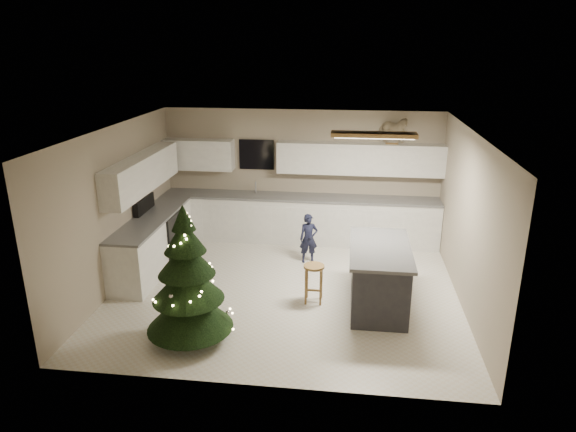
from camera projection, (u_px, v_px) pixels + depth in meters
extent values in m
plane|color=silver|center=(285.00, 289.00, 8.38)|extent=(5.50, 5.50, 0.00)
cube|color=gray|center=(301.00, 175.00, 10.31)|extent=(5.50, 0.02, 2.60)
cube|color=gray|center=(256.00, 286.00, 5.62)|extent=(5.50, 0.02, 2.60)
cube|color=gray|center=(117.00, 207.00, 8.29)|extent=(0.02, 5.00, 2.60)
cube|color=gray|center=(468.00, 221.00, 7.64)|extent=(0.02, 5.00, 2.60)
cube|color=silver|center=(285.00, 130.00, 7.55)|extent=(5.50, 5.00, 0.02)
cube|color=olive|center=(374.00, 135.00, 7.50)|extent=(1.25, 0.32, 0.06)
cube|color=white|center=(374.00, 137.00, 7.52)|extent=(1.15, 0.24, 0.02)
cube|color=white|center=(299.00, 220.00, 10.30)|extent=(5.48, 0.60, 0.90)
cube|color=white|center=(153.00, 243.00, 9.09)|extent=(0.60, 2.60, 0.90)
cube|color=slate|center=(300.00, 197.00, 10.14)|extent=(5.48, 0.62, 0.04)
cube|color=slate|center=(151.00, 218.00, 8.94)|extent=(0.62, 2.60, 0.04)
cube|color=white|center=(199.00, 154.00, 10.26)|extent=(1.40, 0.35, 0.60)
cube|color=white|center=(360.00, 159.00, 9.89)|extent=(3.20, 0.35, 0.60)
cube|color=white|center=(142.00, 173.00, 8.82)|extent=(0.35, 2.60, 0.60)
cube|color=black|center=(257.00, 154.00, 10.26)|extent=(0.70, 0.04, 0.60)
cube|color=#99999E|center=(255.00, 197.00, 10.27)|extent=(0.55, 0.40, 0.06)
cylinder|color=#99999E|center=(256.00, 188.00, 10.31)|extent=(0.03, 0.03, 0.24)
cube|color=black|center=(160.00, 237.00, 9.37)|extent=(0.64, 0.75, 0.90)
cube|color=black|center=(144.00, 206.00, 9.21)|extent=(0.10, 0.75, 0.30)
cube|color=black|center=(379.00, 278.00, 7.77)|extent=(0.80, 1.60, 0.90)
cube|color=#343437|center=(380.00, 249.00, 7.61)|extent=(0.90, 1.70, 0.05)
cylinder|color=olive|center=(314.00, 266.00, 7.81)|extent=(0.32, 0.32, 0.04)
cylinder|color=olive|center=(306.00, 287.00, 7.82)|extent=(0.03, 0.03, 0.57)
cylinder|color=olive|center=(321.00, 288.00, 7.79)|extent=(0.03, 0.03, 0.57)
cylinder|color=olive|center=(307.00, 281.00, 8.03)|extent=(0.03, 0.03, 0.57)
cylinder|color=olive|center=(321.00, 282.00, 8.00)|extent=(0.03, 0.03, 0.57)
cube|color=olive|center=(314.00, 290.00, 7.94)|extent=(0.24, 0.03, 0.03)
cylinder|color=#3F2816|center=(191.00, 330.00, 6.97)|extent=(0.10, 0.10, 0.26)
cone|color=black|center=(189.00, 307.00, 6.86)|extent=(1.16, 1.16, 0.60)
cone|color=black|center=(188.00, 282.00, 6.73)|extent=(0.95, 0.95, 0.51)
cone|color=black|center=(186.00, 258.00, 6.62)|extent=(0.75, 0.75, 0.47)
cone|color=black|center=(184.00, 236.00, 6.53)|extent=(0.54, 0.54, 0.43)
cone|color=black|center=(183.00, 217.00, 6.45)|extent=(0.31, 0.31, 0.34)
sphere|color=#FFD88C|center=(234.00, 327.00, 6.87)|extent=(0.03, 0.03, 0.03)
sphere|color=#FFD88C|center=(233.00, 315.00, 7.08)|extent=(0.03, 0.03, 0.03)
sphere|color=#FFD88C|center=(226.00, 305.00, 7.25)|extent=(0.03, 0.03, 0.03)
sphere|color=#FFD88C|center=(214.00, 298.00, 7.36)|extent=(0.03, 0.03, 0.03)
sphere|color=#FFD88C|center=(200.00, 293.00, 7.39)|extent=(0.03, 0.03, 0.03)
sphere|color=#FFD88C|center=(185.00, 292.00, 7.34)|extent=(0.03, 0.03, 0.03)
sphere|color=#FFD88C|center=(171.00, 293.00, 7.22)|extent=(0.03, 0.03, 0.03)
sphere|color=#FFD88C|center=(160.00, 295.00, 7.04)|extent=(0.03, 0.03, 0.03)
sphere|color=#FFD88C|center=(154.00, 299.00, 6.85)|extent=(0.03, 0.03, 0.03)
sphere|color=#FFD88C|center=(153.00, 302.00, 6.66)|extent=(0.03, 0.03, 0.03)
sphere|color=#FFD88C|center=(158.00, 304.00, 6.51)|extent=(0.03, 0.03, 0.03)
sphere|color=#FFD88C|center=(168.00, 305.00, 6.41)|extent=(0.03, 0.03, 0.03)
sphere|color=#FFD88C|center=(181.00, 302.00, 6.37)|extent=(0.03, 0.03, 0.03)
sphere|color=#FFD88C|center=(193.00, 297.00, 6.40)|extent=(0.03, 0.03, 0.03)
sphere|color=#FFD88C|center=(204.00, 291.00, 6.47)|extent=(0.03, 0.03, 0.03)
sphere|color=#FFD88C|center=(211.00, 283.00, 6.58)|extent=(0.03, 0.03, 0.03)
sphere|color=#FFD88C|center=(214.00, 275.00, 6.70)|extent=(0.03, 0.03, 0.03)
sphere|color=#FFD88C|center=(212.00, 267.00, 6.81)|extent=(0.03, 0.03, 0.03)
sphere|color=#FFD88C|center=(206.00, 261.00, 6.88)|extent=(0.03, 0.03, 0.03)
sphere|color=#FFD88C|center=(198.00, 256.00, 6.92)|extent=(0.03, 0.03, 0.03)
sphere|color=#FFD88C|center=(190.00, 253.00, 6.91)|extent=(0.03, 0.03, 0.03)
sphere|color=#FFD88C|center=(181.00, 251.00, 6.86)|extent=(0.03, 0.03, 0.03)
sphere|color=#FFD88C|center=(174.00, 250.00, 6.77)|extent=(0.03, 0.03, 0.03)
sphere|color=#FFD88C|center=(170.00, 249.00, 6.67)|extent=(0.03, 0.03, 0.03)
sphere|color=#FFD88C|center=(168.00, 249.00, 6.57)|extent=(0.03, 0.03, 0.03)
sphere|color=#FFD88C|center=(169.00, 248.00, 6.48)|extent=(0.03, 0.03, 0.03)
sphere|color=#FFD88C|center=(173.00, 246.00, 6.42)|extent=(0.03, 0.03, 0.03)
sphere|color=#FFD88C|center=(178.00, 243.00, 6.38)|extent=(0.03, 0.03, 0.03)
sphere|color=#FFD88C|center=(183.00, 239.00, 6.38)|extent=(0.03, 0.03, 0.03)
sphere|color=#FFD88C|center=(187.00, 235.00, 6.39)|extent=(0.03, 0.03, 0.03)
sphere|color=#FFD88C|center=(190.00, 230.00, 6.42)|extent=(0.03, 0.03, 0.03)
sphere|color=#FFD88C|center=(191.00, 225.00, 6.45)|extent=(0.03, 0.03, 0.03)
sphere|color=#FFD88C|center=(191.00, 221.00, 6.47)|extent=(0.03, 0.03, 0.03)
sphere|color=#FFD88C|center=(189.00, 217.00, 6.48)|extent=(0.03, 0.03, 0.03)
sphere|color=#FFD88C|center=(186.00, 213.00, 6.48)|extent=(0.03, 0.03, 0.03)
sphere|color=silver|center=(227.00, 317.00, 6.83)|extent=(0.06, 0.06, 0.06)
sphere|color=silver|center=(179.00, 287.00, 7.17)|extent=(0.06, 0.06, 0.06)
sphere|color=silver|center=(171.00, 296.00, 6.45)|extent=(0.06, 0.06, 0.06)
sphere|color=silver|center=(208.00, 268.00, 6.73)|extent=(0.06, 0.06, 0.06)
sphere|color=silver|center=(177.00, 250.00, 6.73)|extent=(0.06, 0.06, 0.06)
sphere|color=silver|center=(182.00, 242.00, 6.43)|extent=(0.06, 0.06, 0.06)
sphere|color=silver|center=(186.00, 222.00, 6.49)|extent=(0.06, 0.06, 0.06)
imported|color=#1D223B|center=(309.00, 239.00, 9.29)|extent=(0.37, 0.29, 0.91)
cube|color=olive|center=(392.00, 144.00, 9.68)|extent=(0.23, 0.02, 0.02)
cube|color=olive|center=(392.00, 143.00, 9.75)|extent=(0.23, 0.02, 0.02)
imported|color=#C1B092|center=(393.00, 130.00, 9.63)|extent=(0.65, 0.47, 0.50)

